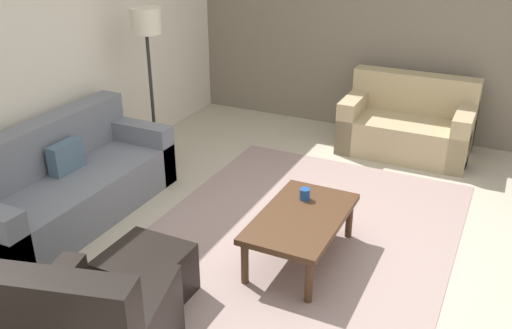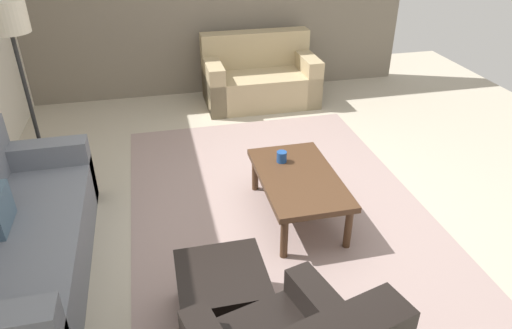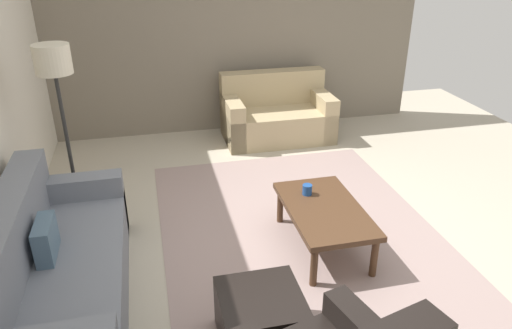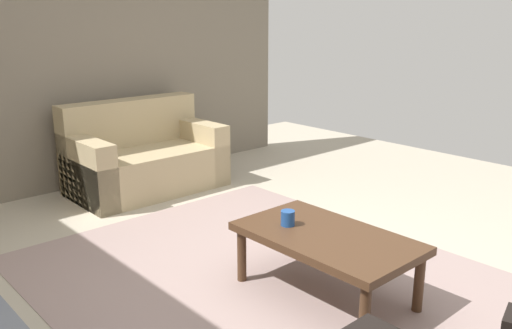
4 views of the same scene
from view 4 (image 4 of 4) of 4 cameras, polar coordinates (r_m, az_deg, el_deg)
ground_plane at (r=3.49m, az=3.39°, el=-13.24°), size 8.00×8.00×0.00m
stone_feature_panel at (r=5.59m, az=-19.32°, el=11.81°), size 0.12×5.20×2.80m
area_rug at (r=3.49m, az=3.39°, el=-13.18°), size 3.54×2.57×0.01m
couch_loveseat at (r=5.47m, az=-12.05°, el=0.55°), size 0.84×1.45×0.88m
coffee_table at (r=3.31m, az=7.53°, el=-8.18°), size 1.10×0.64×0.41m
cup at (r=3.37m, az=3.41°, el=-5.73°), size 0.09×0.09×0.10m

